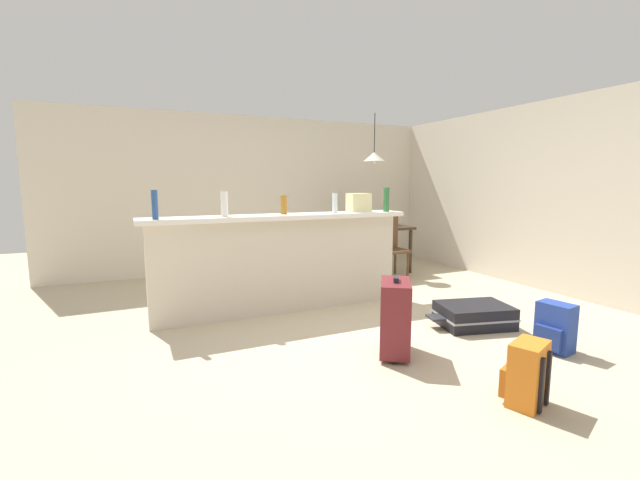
{
  "coord_description": "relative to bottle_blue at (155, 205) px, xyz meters",
  "views": [
    {
      "loc": [
        -1.97,
        -3.71,
        1.43
      ],
      "look_at": [
        0.08,
        0.81,
        0.75
      ],
      "focal_mm": 23.3,
      "sensor_mm": 36.0,
      "label": 1
    }
  ],
  "objects": [
    {
      "name": "ground_plane",
      "position": [
        1.77,
        -0.5,
        -1.25
      ],
      "size": [
        13.0,
        13.0,
        0.05
      ],
      "primitive_type": "cube",
      "color": "#BCAD8E"
    },
    {
      "name": "wall_back",
      "position": [
        1.77,
        2.55,
        0.02
      ],
      "size": [
        6.6,
        0.1,
        2.5
      ],
      "primitive_type": "cube",
      "color": "beige",
      "rests_on": "ground_plane"
    },
    {
      "name": "wall_right",
      "position": [
        4.82,
        -0.2,
        0.02
      ],
      "size": [
        0.1,
        6.0,
        2.5
      ],
      "primitive_type": "cube",
      "color": "beige",
      "rests_on": "ground_plane"
    },
    {
      "name": "partition_half_wall",
      "position": [
        1.29,
        0.1,
        -0.71
      ],
      "size": [
        2.8,
        0.2,
        1.04
      ],
      "primitive_type": "cube",
      "color": "beige",
      "rests_on": "ground_plane"
    },
    {
      "name": "bar_countertop",
      "position": [
        1.29,
        0.1,
        -0.16
      ],
      "size": [
        2.96,
        0.4,
        0.05
      ],
      "primitive_type": "cube",
      "color": "white",
      "rests_on": "partition_half_wall"
    },
    {
      "name": "bottle_blue",
      "position": [
        0.0,
        0.0,
        0.0
      ],
      "size": [
        0.06,
        0.06,
        0.28
      ],
      "primitive_type": "cylinder",
      "color": "#284C89",
      "rests_on": "bar_countertop"
    },
    {
      "name": "bottle_white",
      "position": [
        0.66,
        0.04,
        -0.01
      ],
      "size": [
        0.07,
        0.07,
        0.26
      ],
      "primitive_type": "cylinder",
      "color": "silver",
      "rests_on": "bar_countertop"
    },
    {
      "name": "bottle_amber",
      "position": [
        1.33,
        0.13,
        -0.04
      ],
      "size": [
        0.07,
        0.07,
        0.21
      ],
      "primitive_type": "cylinder",
      "color": "#9E661E",
      "rests_on": "bar_countertop"
    },
    {
      "name": "bottle_clear",
      "position": [
        1.91,
        0.03,
        -0.03
      ],
      "size": [
        0.06,
        0.06,
        0.23
      ],
      "primitive_type": "cylinder",
      "color": "silver",
      "rests_on": "bar_countertop"
    },
    {
      "name": "bottle_green",
      "position": [
        2.59,
        0.0,
        0.01
      ],
      "size": [
        0.07,
        0.07,
        0.29
      ],
      "primitive_type": "cylinder",
      "color": "#2D6B38",
      "rests_on": "bar_countertop"
    },
    {
      "name": "grocery_bag",
      "position": [
        2.28,
        0.13,
        -0.03
      ],
      "size": [
        0.26,
        0.18,
        0.22
      ],
      "primitive_type": "cube",
      "color": "beige",
      "rests_on": "bar_countertop"
    },
    {
      "name": "dining_table",
      "position": [
        3.32,
        1.48,
        -0.58
      ],
      "size": [
        1.1,
        0.8,
        0.74
      ],
      "color": "#332319",
      "rests_on": "ground_plane"
    },
    {
      "name": "dining_chair_near_partition",
      "position": [
        3.31,
        0.97,
        -0.71
      ],
      "size": [
        0.4,
        0.4,
        0.93
      ],
      "color": "#4C331E",
      "rests_on": "ground_plane"
    },
    {
      "name": "pendant_lamp",
      "position": [
        3.3,
        1.44,
        0.61
      ],
      "size": [
        0.34,
        0.34,
        0.78
      ],
      "color": "black"
    },
    {
      "name": "suitcase_flat_black",
      "position": [
        2.88,
        -1.18,
        -1.12
      ],
      "size": [
        0.88,
        0.65,
        0.22
      ],
      "color": "black",
      "rests_on": "ground_plane"
    },
    {
      "name": "suitcase_upright_maroon",
      "position": [
        1.74,
        -1.44,
        -0.9
      ],
      "size": [
        0.44,
        0.5,
        0.67
      ],
      "color": "maroon",
      "rests_on": "ground_plane"
    },
    {
      "name": "backpack_orange",
      "position": [
        2.07,
        -2.45,
        -1.03
      ],
      "size": [
        0.33,
        0.31,
        0.42
      ],
      "color": "orange",
      "rests_on": "ground_plane"
    },
    {
      "name": "backpack_blue",
      "position": [
        3.03,
        -1.94,
        -1.03
      ],
      "size": [
        0.28,
        0.31,
        0.42
      ],
      "color": "#233D93",
      "rests_on": "ground_plane"
    }
  ]
}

